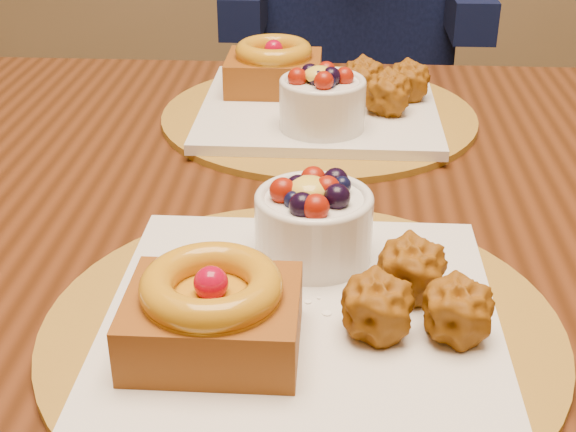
% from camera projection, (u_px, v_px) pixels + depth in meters
% --- Properties ---
extents(dining_table, '(1.60, 0.90, 0.76)m').
position_uv_depth(dining_table, '(311.00, 267.00, 0.82)').
color(dining_table, '#321809').
rests_on(dining_table, ground).
extents(place_setting_near, '(0.38, 0.38, 0.09)m').
position_uv_depth(place_setting_near, '(298.00, 298.00, 0.58)').
color(place_setting_near, brown).
rests_on(place_setting_near, dining_table).
extents(place_setting_far, '(0.38, 0.38, 0.09)m').
position_uv_depth(place_setting_far, '(316.00, 99.00, 0.96)').
color(place_setting_far, brown).
rests_on(place_setting_far, dining_table).
extents(chair_far, '(0.46, 0.46, 0.86)m').
position_uv_depth(chair_far, '(350.00, 117.00, 1.77)').
color(chair_far, black).
rests_on(chair_far, ground).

